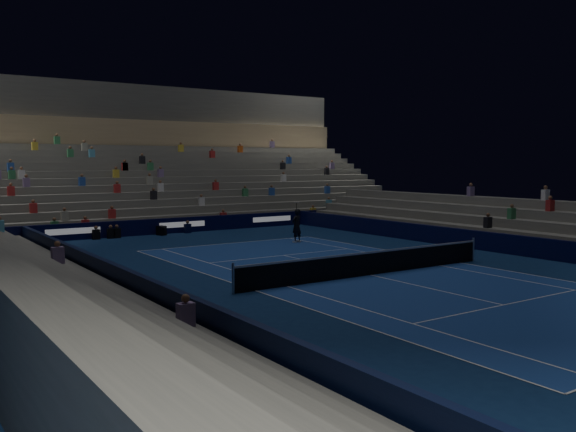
# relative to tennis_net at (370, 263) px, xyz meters

# --- Properties ---
(ground) EXTENTS (90.00, 90.00, 0.00)m
(ground) POSITION_rel_tennis_net_xyz_m (0.00, 0.00, -0.50)
(ground) COLOR #0C224A
(ground) RESTS_ON ground
(court_surface) EXTENTS (10.97, 23.77, 0.01)m
(court_surface) POSITION_rel_tennis_net_xyz_m (0.00, 0.00, -0.50)
(court_surface) COLOR navy
(court_surface) RESTS_ON ground
(sponsor_barrier_far) EXTENTS (44.00, 0.25, 1.00)m
(sponsor_barrier_far) POSITION_rel_tennis_net_xyz_m (0.00, 18.50, -0.00)
(sponsor_barrier_far) COLOR black
(sponsor_barrier_far) RESTS_ON ground
(sponsor_barrier_east) EXTENTS (0.25, 37.00, 1.00)m
(sponsor_barrier_east) POSITION_rel_tennis_net_xyz_m (9.70, 0.00, -0.00)
(sponsor_barrier_east) COLOR black
(sponsor_barrier_east) RESTS_ON ground
(sponsor_barrier_west) EXTENTS (0.25, 37.00, 1.00)m
(sponsor_barrier_west) POSITION_rel_tennis_net_xyz_m (-9.70, 0.00, -0.00)
(sponsor_barrier_west) COLOR black
(sponsor_barrier_west) RESTS_ON ground
(grandstand_main) EXTENTS (44.00, 15.20, 11.20)m
(grandstand_main) POSITION_rel_tennis_net_xyz_m (0.00, 27.90, 2.87)
(grandstand_main) COLOR #61625D
(grandstand_main) RESTS_ON ground
(grandstand_east) EXTENTS (5.00, 37.00, 2.50)m
(grandstand_east) POSITION_rel_tennis_net_xyz_m (13.17, 0.00, 0.41)
(grandstand_east) COLOR slate
(grandstand_east) RESTS_ON ground
(grandstand_west) EXTENTS (5.00, 37.00, 2.50)m
(grandstand_west) POSITION_rel_tennis_net_xyz_m (-13.17, 0.00, 0.41)
(grandstand_west) COLOR #62625D
(grandstand_west) RESTS_ON ground
(tennis_net) EXTENTS (12.90, 0.10, 1.10)m
(tennis_net) POSITION_rel_tennis_net_xyz_m (0.00, 0.00, 0.00)
(tennis_net) COLOR #B2B2B7
(tennis_net) RESTS_ON ground
(tennis_player) EXTENTS (0.80, 0.63, 1.94)m
(tennis_player) POSITION_rel_tennis_net_xyz_m (3.41, 10.14, 0.47)
(tennis_player) COLOR black
(tennis_player) RESTS_ON ground
(broadcast_camera) EXTENTS (0.57, 0.96, 0.60)m
(broadcast_camera) POSITION_rel_tennis_net_xyz_m (-1.68, 17.82, -0.20)
(broadcast_camera) COLOR black
(broadcast_camera) RESTS_ON ground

